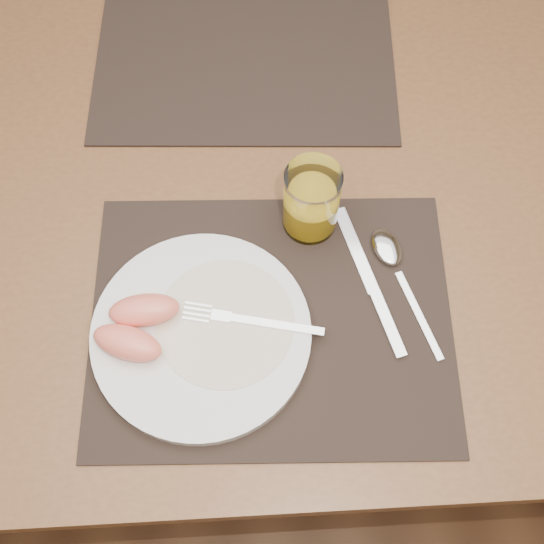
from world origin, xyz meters
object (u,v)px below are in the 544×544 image
at_px(placemat_near, 271,320).
at_px(placemat_far, 245,52).
at_px(table, 253,205).
at_px(plate, 201,334).
at_px(juice_glass, 311,203).
at_px(fork, 240,319).
at_px(spoon, 391,257).
at_px(knife, 374,292).

relative_size(placemat_near, placemat_far, 1.00).
distance_m(table, placemat_near, 0.24).
bearing_deg(plate, juice_glass, 46.75).
relative_size(table, plate, 5.19).
relative_size(placemat_near, fork, 2.59).
distance_m(placemat_far, spoon, 0.40).
relative_size(placemat_far, fork, 2.59).
xyz_separation_m(fork, juice_glass, (0.10, 0.14, 0.03)).
height_order(plate, spoon, plate).
relative_size(table, placemat_far, 3.11).
xyz_separation_m(knife, juice_glass, (-0.07, 0.11, 0.05)).
height_order(fork, juice_glass, juice_glass).
bearing_deg(table, spoon, -39.15).
xyz_separation_m(placemat_near, juice_glass, (0.06, 0.14, 0.05)).
distance_m(table, fork, 0.25).
bearing_deg(placemat_far, fork, -92.78).
bearing_deg(placemat_near, fork, -173.76).
bearing_deg(placemat_near, plate, -169.07).
bearing_deg(plate, spoon, 20.73).
xyz_separation_m(fork, spoon, (0.20, 0.08, -0.01)).
height_order(knife, juice_glass, juice_glass).
distance_m(fork, spoon, 0.21).
relative_size(placemat_far, juice_glass, 4.14).
xyz_separation_m(placemat_near, plate, (-0.09, -0.02, 0.01)).
bearing_deg(plate, placemat_far, 81.23).
bearing_deg(table, fork, -95.49).
relative_size(table, knife, 6.47).
bearing_deg(table, plate, -106.57).
relative_size(plate, spoon, 1.43).
bearing_deg(placemat_near, placemat_far, 92.16).
relative_size(fork, knife, 0.80).
bearing_deg(knife, placemat_near, -167.65).
xyz_separation_m(table, placemat_near, (0.02, -0.22, 0.09)).
relative_size(plate, juice_glass, 2.49).
bearing_deg(placemat_far, knife, -70.10).
distance_m(table, spoon, 0.25).
bearing_deg(table, placemat_near, -85.69).
xyz_separation_m(table, knife, (0.15, -0.19, 0.09)).
bearing_deg(knife, table, 127.92).
bearing_deg(table, placemat_far, 90.00).
xyz_separation_m(placemat_far, spoon, (0.18, -0.36, 0.01)).
xyz_separation_m(fork, knife, (0.17, 0.03, -0.02)).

